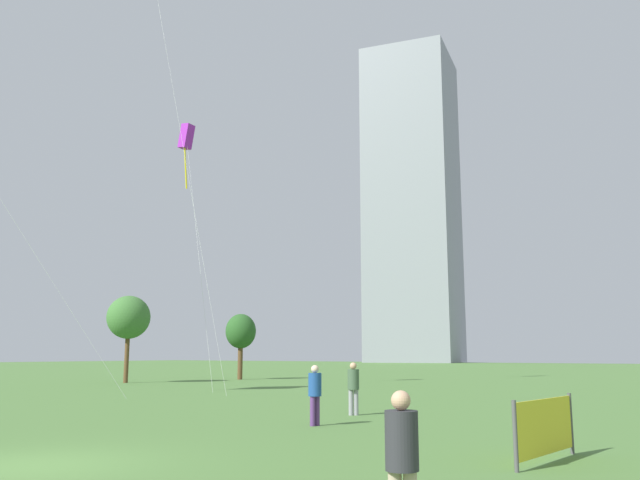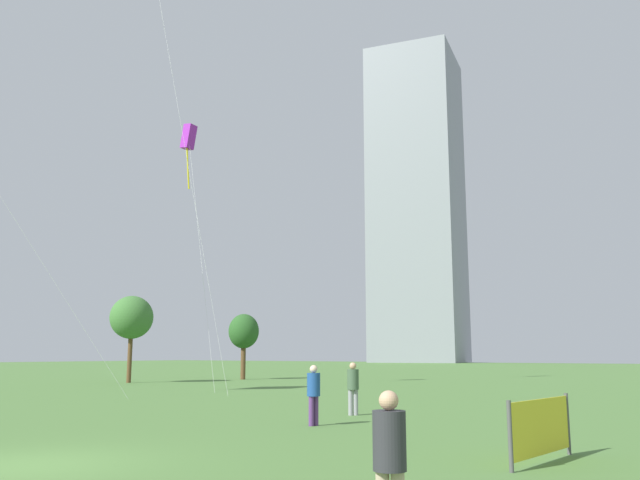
{
  "view_description": "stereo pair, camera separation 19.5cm",
  "coord_description": "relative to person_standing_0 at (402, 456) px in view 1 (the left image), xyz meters",
  "views": [
    {
      "loc": [
        11.61,
        -7.81,
        2.07
      ],
      "look_at": [
        -2.04,
        12.77,
        6.28
      ],
      "focal_mm": 37.38,
      "sensor_mm": 36.0,
      "label": 1
    },
    {
      "loc": [
        11.78,
        -7.7,
        2.07
      ],
      "look_at": [
        -2.04,
        12.77,
        6.28
      ],
      "focal_mm": 37.38,
      "sensor_mm": 36.0,
      "label": 2
    }
  ],
  "objects": [
    {
      "name": "ground",
      "position": [
        -8.18,
        1.01,
        -0.96
      ],
      "size": [
        280.0,
        280.0,
        0.0
      ],
      "primitive_type": "plane",
      "color": "#4C7538"
    },
    {
      "name": "person_standing_0",
      "position": [
        0.0,
        0.0,
        0.0
      ],
      "size": [
        0.37,
        0.37,
        1.66
      ],
      "rotation": [
        0.0,
        0.0,
        0.36
      ],
      "color": "tan",
      "rests_on": "ground"
    },
    {
      "name": "park_tree_1",
      "position": [
        -32.04,
        35.01,
        2.82
      ],
      "size": [
        2.46,
        2.46,
        5.24
      ],
      "color": "brown",
      "rests_on": "ground"
    },
    {
      "name": "distant_highrise_0",
      "position": [
        -64.84,
        136.76,
        36.54
      ],
      "size": [
        23.74,
        24.39,
        75.0
      ],
      "primitive_type": "cube",
      "rotation": [
        0.0,
        0.0,
        0.21
      ],
      "color": "gray",
      "rests_on": "ground"
    },
    {
      "name": "event_banner",
      "position": [
        -0.28,
        6.7,
        -0.3
      ],
      "size": [
        0.38,
        2.85,
        1.24
      ],
      "color": "#4C4C4C",
      "rests_on": "ground"
    },
    {
      "name": "kite_flying_1",
      "position": [
        -27.05,
        23.26,
        15.04
      ],
      "size": [
        6.04,
        3.28,
        16.98
      ],
      "color": "silver",
      "rests_on": "ground"
    },
    {
      "name": "person_standing_2",
      "position": [
        -8.43,
        13.13,
        0.06
      ],
      "size": [
        0.39,
        0.39,
        1.76
      ],
      "rotation": [
        0.0,
        0.0,
        0.71
      ],
      "color": "gray",
      "rests_on": "ground"
    },
    {
      "name": "person_standing_1",
      "position": [
        -7.66,
        9.65,
        0.04
      ],
      "size": [
        0.38,
        0.38,
        1.73
      ],
      "rotation": [
        0.0,
        0.0,
        1.34
      ],
      "color": "#593372",
      "rests_on": "ground"
    },
    {
      "name": "park_tree_2",
      "position": [
        -34.76,
        25.75,
        3.64
      ],
      "size": [
        3.08,
        3.08,
        6.19
      ],
      "color": "brown",
      "rests_on": "ground"
    }
  ]
}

